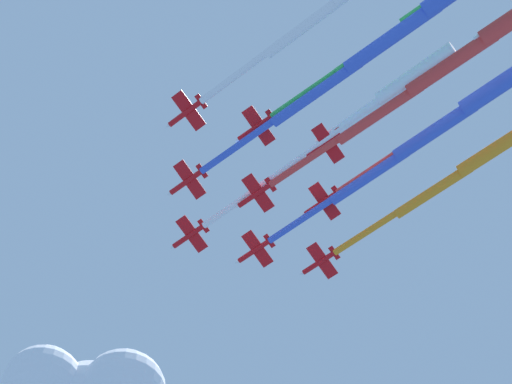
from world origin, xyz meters
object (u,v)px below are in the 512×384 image
at_px(jet_port_mid, 455,60).
at_px(jet_port_inner, 396,33).
at_px(jet_starboard_inner, 437,128).
at_px(jet_port_outer, 500,145).
at_px(jet_lead, 356,119).

bearing_deg(jet_port_mid, jet_port_inner, -115.37).
relative_size(jet_starboard_inner, jet_port_outer, 1.02).
height_order(jet_port_inner, jet_port_outer, jet_port_outer).
distance_m(jet_lead, jet_port_mid, 22.68).
relative_size(jet_port_mid, jet_port_outer, 1.06).
bearing_deg(jet_port_outer, jet_port_inner, -93.86).
relative_size(jet_port_inner, jet_port_mid, 1.06).
relative_size(jet_lead, jet_starboard_inner, 0.95).
xyz_separation_m(jet_lead, jet_port_mid, (22.58, 1.14, -1.89)).
xyz_separation_m(jet_port_inner, jet_port_mid, (5.55, 11.71, 0.24)).
bearing_deg(jet_port_inner, jet_lead, 148.17).
bearing_deg(jet_port_outer, jet_starboard_inner, -124.12).
xyz_separation_m(jet_starboard_inner, jet_port_outer, (7.75, 11.44, 0.38)).
distance_m(jet_lead, jet_port_inner, 20.15).
bearing_deg(jet_lead, jet_starboard_inner, 45.35).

